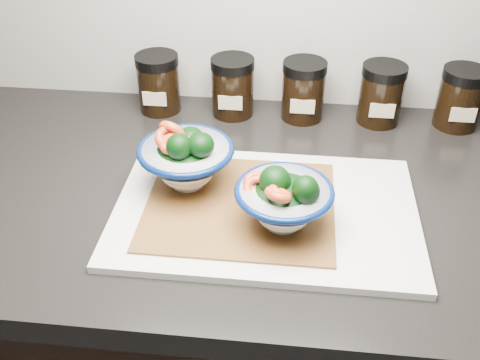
# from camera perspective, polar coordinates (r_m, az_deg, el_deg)

# --- Properties ---
(countertop) EXTENTS (3.50, 0.60, 0.04)m
(countertop) POSITION_cam_1_polar(r_m,az_deg,el_deg) (0.91, 11.26, -2.44)
(countertop) COLOR black
(countertop) RESTS_ON cabinet
(cutting_board) EXTENTS (0.45, 0.30, 0.01)m
(cutting_board) POSITION_cam_1_polar(r_m,az_deg,el_deg) (0.84, 2.61, -3.14)
(cutting_board) COLOR silver
(cutting_board) RESTS_ON countertop
(bamboo_mat) EXTENTS (0.28, 0.24, 0.00)m
(bamboo_mat) POSITION_cam_1_polar(r_m,az_deg,el_deg) (0.84, 0.00, -2.54)
(bamboo_mat) COLOR brown
(bamboo_mat) RESTS_ON cutting_board
(bowl_left) EXTENTS (0.15, 0.15, 0.12)m
(bowl_left) POSITION_cam_1_polar(r_m,az_deg,el_deg) (0.86, -5.49, 2.16)
(bowl_left) COLOR white
(bowl_left) RESTS_ON bamboo_mat
(bowl_right) EXTENTS (0.14, 0.14, 0.10)m
(bowl_right) POSITION_cam_1_polar(r_m,az_deg,el_deg) (0.78, 4.44, -1.99)
(bowl_right) COLOR white
(bowl_right) RESTS_ON bamboo_mat
(spice_jar_a) EXTENTS (0.08, 0.08, 0.11)m
(spice_jar_a) POSITION_cam_1_polar(r_m,az_deg,el_deg) (1.10, -8.27, 9.73)
(spice_jar_a) COLOR black
(spice_jar_a) RESTS_ON countertop
(spice_jar_b) EXTENTS (0.08, 0.08, 0.11)m
(spice_jar_b) POSITION_cam_1_polar(r_m,az_deg,el_deg) (1.08, -0.75, 9.47)
(spice_jar_b) COLOR black
(spice_jar_b) RESTS_ON countertop
(spice_jar_c) EXTENTS (0.08, 0.08, 0.11)m
(spice_jar_c) POSITION_cam_1_polar(r_m,az_deg,el_deg) (1.07, 6.45, 9.06)
(spice_jar_c) COLOR black
(spice_jar_c) RESTS_ON countertop
(spice_jar_d) EXTENTS (0.08, 0.08, 0.11)m
(spice_jar_d) POSITION_cam_1_polar(r_m,az_deg,el_deg) (1.08, 14.15, 8.47)
(spice_jar_d) COLOR black
(spice_jar_d) RESTS_ON countertop
(spice_jar_e) EXTENTS (0.08, 0.08, 0.11)m
(spice_jar_e) POSITION_cam_1_polar(r_m,az_deg,el_deg) (1.11, 21.47, 7.77)
(spice_jar_e) COLOR black
(spice_jar_e) RESTS_ON countertop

